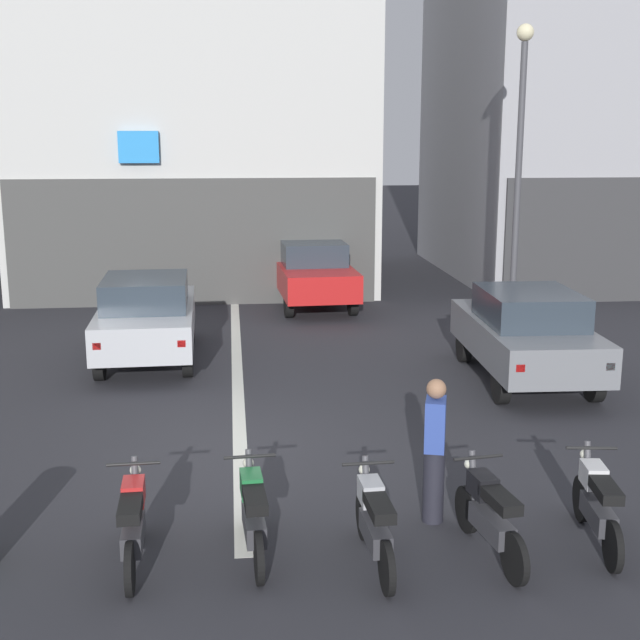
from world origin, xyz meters
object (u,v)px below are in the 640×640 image
object	(u,v)px
street_lamp	(520,148)
motorcycle_silver_row_centre	(374,522)
motorcycle_red_row_leftmost	(133,522)
motorcycle_green_row_left_mid	(253,513)
motorcycle_white_row_rightmost	(597,503)
car_silver_crossing_near	(147,315)
person_by_motorcycles	(435,449)
car_grey_parked_kerbside	(526,332)
car_red_down_street	(313,271)
motorcycle_black_row_right_mid	(489,514)

from	to	relation	value
street_lamp	motorcycle_silver_row_centre	xyz separation A→B (m)	(-4.78, -10.03, -3.53)
street_lamp	motorcycle_red_row_leftmost	bearing A→B (deg)	-126.35
motorcycle_green_row_left_mid	motorcycle_white_row_rightmost	bearing A→B (deg)	-2.20
motorcycle_red_row_leftmost	motorcycle_silver_row_centre	xyz separation A→B (m)	(2.43, -0.24, 0.00)
car_silver_crossing_near	person_by_motorcycles	bearing A→B (deg)	-62.66
car_grey_parked_kerbside	person_by_motorcycles	world-z (taller)	person_by_motorcycles
motorcycle_green_row_left_mid	motorcycle_silver_row_centre	bearing A→B (deg)	-14.76
motorcycle_silver_row_centre	car_red_down_street	bearing A→B (deg)	87.12
car_grey_parked_kerbside	motorcycle_silver_row_centre	size ratio (longest dim) A/B	2.49
car_silver_crossing_near	motorcycle_black_row_right_mid	size ratio (longest dim) A/B	2.49
car_red_down_street	motorcycle_white_row_rightmost	bearing A→B (deg)	-82.36
motorcycle_white_row_rightmost	person_by_motorcycles	distance (m)	1.80
motorcycle_silver_row_centre	motorcycle_white_row_rightmost	distance (m)	2.43
motorcycle_white_row_rightmost	street_lamp	bearing A→B (deg)	76.59
car_silver_crossing_near	motorcycle_red_row_leftmost	world-z (taller)	car_silver_crossing_near
car_grey_parked_kerbside	car_red_down_street	world-z (taller)	same
motorcycle_silver_row_centre	motorcycle_white_row_rightmost	bearing A→B (deg)	4.23
motorcycle_white_row_rightmost	person_by_motorcycles	world-z (taller)	person_by_motorcycles
motorcycle_red_row_leftmost	motorcycle_silver_row_centre	size ratio (longest dim) A/B	1.00
car_red_down_street	person_by_motorcycles	distance (m)	12.40
street_lamp	motorcycle_silver_row_centre	distance (m)	11.65
motorcycle_green_row_left_mid	motorcycle_black_row_right_mid	size ratio (longest dim) A/B	1.00
street_lamp	motorcycle_silver_row_centre	bearing A→B (deg)	-115.47
motorcycle_green_row_left_mid	motorcycle_white_row_rightmost	distance (m)	3.64
car_silver_crossing_near	car_grey_parked_kerbside	distance (m)	7.08
car_grey_parked_kerbside	motorcycle_black_row_right_mid	world-z (taller)	car_grey_parked_kerbside
motorcycle_black_row_right_mid	motorcycle_red_row_leftmost	bearing A→B (deg)	176.85
motorcycle_silver_row_centre	person_by_motorcycles	xyz separation A→B (m)	(0.83, 0.89, 0.40)
motorcycle_red_row_leftmost	motorcycle_black_row_right_mid	size ratio (longest dim) A/B	1.00
street_lamp	motorcycle_white_row_rightmost	bearing A→B (deg)	-103.41
street_lamp	motorcycle_red_row_leftmost	xyz separation A→B (m)	(-7.20, -9.79, -3.53)
car_silver_crossing_near	car_grey_parked_kerbside	bearing A→B (deg)	-17.37
street_lamp	motorcycle_red_row_leftmost	distance (m)	12.65
car_silver_crossing_near	motorcycle_white_row_rightmost	world-z (taller)	car_silver_crossing_near
motorcycle_black_row_right_mid	car_grey_parked_kerbside	bearing A→B (deg)	67.65
car_red_down_street	street_lamp	world-z (taller)	street_lamp
motorcycle_white_row_rightmost	person_by_motorcycles	bearing A→B (deg)	155.95
car_red_down_street	motorcycle_red_row_leftmost	distance (m)	13.42
street_lamp	person_by_motorcycles	bearing A→B (deg)	-113.39
car_grey_parked_kerbside	car_red_down_street	bearing A→B (deg)	113.46
street_lamp	motorcycle_silver_row_centre	size ratio (longest dim) A/B	3.90
car_silver_crossing_near	motorcycle_white_row_rightmost	size ratio (longest dim) A/B	2.49
motorcycle_white_row_rightmost	car_red_down_street	bearing A→B (deg)	97.64
motorcycle_green_row_left_mid	car_grey_parked_kerbside	bearing A→B (deg)	49.89
car_silver_crossing_near	motorcycle_green_row_left_mid	distance (m)	8.21
motorcycle_green_row_left_mid	motorcycle_red_row_leftmost	bearing A→B (deg)	-176.31
motorcycle_green_row_left_mid	motorcycle_black_row_right_mid	distance (m)	2.44
street_lamp	person_by_motorcycles	distance (m)	10.43
car_silver_crossing_near	motorcycle_red_row_leftmost	size ratio (longest dim) A/B	2.48
motorcycle_white_row_rightmost	car_grey_parked_kerbside	bearing A→B (deg)	77.67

